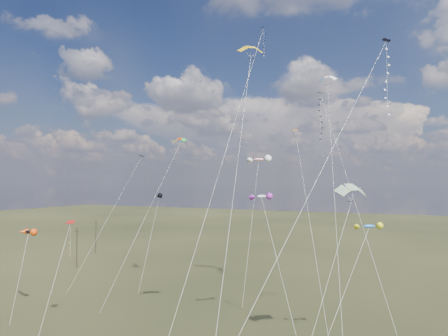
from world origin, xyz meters
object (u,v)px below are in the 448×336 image
at_px(utility_pole_far, 96,236).
at_px(diamond_black_high, 324,125).
at_px(novelty_black_orange, 28,232).
at_px(parafoil_yellow, 251,48).
at_px(utility_pole_near, 77,247).

relative_size(utility_pole_far, diamond_black_high, 0.27).
bearing_deg(diamond_black_high, utility_pole_far, 160.06).
height_order(diamond_black_high, novelty_black_orange, diamond_black_high).
xyz_separation_m(diamond_black_high, parafoil_yellow, (-3.88, -16.75, 5.65)).
xyz_separation_m(parafoil_yellow, novelty_black_orange, (-32.47, 1.33, -19.89)).
distance_m(utility_pole_far, parafoil_yellow, 71.31).
bearing_deg(utility_pole_near, diamond_black_high, -8.09).
relative_size(parafoil_yellow, novelty_black_orange, 2.84).
relative_size(utility_pole_near, diamond_black_high, 0.27).
distance_m(diamond_black_high, parafoil_yellow, 18.10).
distance_m(utility_pole_near, novelty_black_orange, 27.28).
height_order(diamond_black_high, parafoil_yellow, parafoil_yellow).
distance_m(utility_pole_far, diamond_black_high, 65.33).
height_order(utility_pole_near, parafoil_yellow, parafoil_yellow).
xyz_separation_m(utility_pole_near, utility_pole_far, (-8.00, 14.00, 0.00)).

